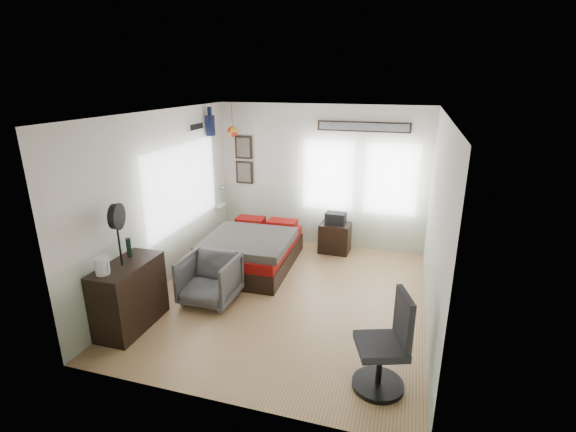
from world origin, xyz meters
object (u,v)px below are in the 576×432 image
at_px(dresser, 130,296).
at_px(task_chair, 386,351).
at_px(bed, 253,250).
at_px(armchair, 210,279).
at_px(nightstand, 335,238).

height_order(dresser, task_chair, task_chair).
bearing_deg(dresser, bed, 68.79).
xyz_separation_m(bed, armchair, (-0.16, -1.31, 0.06)).
distance_m(dresser, task_chair, 3.29).
distance_m(nightstand, task_chair, 3.67).
bearing_deg(armchair, dresser, -127.03).
bearing_deg(armchair, task_chair, -22.58).
distance_m(armchair, task_chair, 2.82).
bearing_deg(bed, task_chair, -46.45).
xyz_separation_m(armchair, nightstand, (1.42, 2.35, -0.08)).
xyz_separation_m(armchair, task_chair, (2.59, -1.12, 0.09)).
relative_size(bed, task_chair, 1.77).
xyz_separation_m(dresser, task_chair, (3.29, -0.22, -0.00)).
bearing_deg(armchair, nightstand, 59.72).
height_order(bed, task_chair, task_chair).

